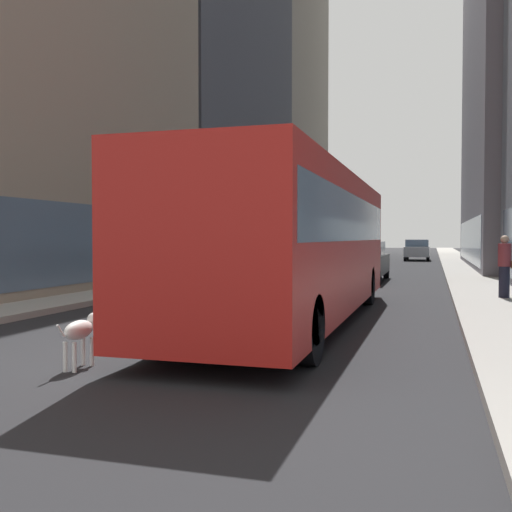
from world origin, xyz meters
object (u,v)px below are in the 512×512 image
car_blue_hatchback (351,249)px  car_black_suv (362,261)px  pedestrian_with_handbag (505,266)px  dalmatian_dog (82,330)px  car_silver_sedan (417,250)px  transit_bus (296,238)px

car_blue_hatchback → car_black_suv: 26.86m
car_black_suv → pedestrian_with_handbag: size_ratio=2.82×
car_black_suv → dalmatian_dog: (-1.81, -17.12, -0.31)m
car_silver_sedan → dalmatian_dog: car_silver_sedan is taller
car_silver_sedan → car_blue_hatchback: same height
car_blue_hatchback → car_black_suv: size_ratio=0.94×
car_black_suv → pedestrian_with_handbag: 8.33m
car_black_suv → transit_bus: bearing=-90.0°
transit_bus → car_blue_hatchback: bearing=95.9°
car_silver_sedan → dalmatian_dog: (-3.41, -40.33, -0.31)m
car_blue_hatchback → car_black_suv: bearing=-81.4°
transit_bus → dalmatian_dog: 5.65m
transit_bus → car_silver_sedan: size_ratio=2.49×
transit_bus → car_silver_sedan: bearing=87.4°
transit_bus → car_black_suv: size_ratio=2.42×
car_silver_sedan → pedestrian_with_handbag: 30.28m
car_blue_hatchback → car_black_suv: same height
car_blue_hatchback → car_silver_sedan: bearing=-30.8°
car_silver_sedan → car_black_suv: (-1.60, -23.22, 0.00)m
car_silver_sedan → car_black_suv: bearing=-93.9°
car_black_suv → car_silver_sedan: bearing=86.1°
pedestrian_with_handbag → car_silver_sedan: bearing=95.8°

